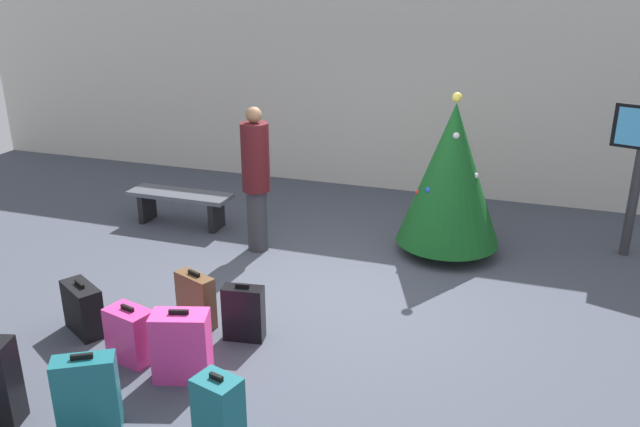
{
  "coord_description": "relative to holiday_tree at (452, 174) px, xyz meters",
  "views": [
    {
      "loc": [
        1.93,
        -6.14,
        3.36
      ],
      "look_at": [
        -0.19,
        0.08,
        0.9
      ],
      "focal_mm": 36.28,
      "sensor_mm": 36.0,
      "label": 1
    }
  ],
  "objects": [
    {
      "name": "suitcase_8",
      "position": [
        -1.79,
        -3.49,
        -0.72
      ],
      "size": [
        0.55,
        0.41,
        0.67
      ],
      "color": "#E5388C",
      "rests_on": "ground_plane"
    },
    {
      "name": "holiday_tree",
      "position": [
        0.0,
        0.0,
        0.0
      ],
      "size": [
        1.28,
        1.28,
        2.04
      ],
      "color": "#4C3319",
      "rests_on": "ground_plane"
    },
    {
      "name": "waiting_bench",
      "position": [
        -3.69,
        -0.24,
        -0.68
      ],
      "size": [
        1.48,
        0.44,
        0.48
      ],
      "color": "#4C5159",
      "rests_on": "ground_plane"
    },
    {
      "name": "suitcase_5",
      "position": [
        -3.11,
        -3.11,
        -0.79
      ],
      "size": [
        0.55,
        0.44,
        0.54
      ],
      "color": "black",
      "rests_on": "ground_plane"
    },
    {
      "name": "back_wall",
      "position": [
        -1.01,
        2.38,
        0.65
      ],
      "size": [
        16.0,
        0.2,
        3.39
      ],
      "primitive_type": "cube",
      "color": "beige",
      "rests_on": "ground_plane"
    },
    {
      "name": "suitcase_6",
      "position": [
        -2.1,
        -4.35,
        -0.71
      ],
      "size": [
        0.5,
        0.41,
        0.7
      ],
      "color": "#19606B",
      "rests_on": "ground_plane"
    },
    {
      "name": "traveller_0",
      "position": [
        -2.31,
        -0.68,
        -0.06
      ],
      "size": [
        0.44,
        0.44,
        1.85
      ],
      "color": "#333338",
      "rests_on": "ground_plane"
    },
    {
      "name": "suitcase_4",
      "position": [
        -2.13,
        -2.62,
        -0.77
      ],
      "size": [
        0.47,
        0.32,
        0.58
      ],
      "color": "brown",
      "rests_on": "ground_plane"
    },
    {
      "name": "suitcase_2",
      "position": [
        -1.06,
        -4.2,
        -0.73
      ],
      "size": [
        0.38,
        0.32,
        0.65
      ],
      "color": "#19606B",
      "rests_on": "ground_plane"
    },
    {
      "name": "suitcase_0",
      "position": [
        -2.38,
        -3.39,
        -0.78
      ],
      "size": [
        0.47,
        0.35,
        0.55
      ],
      "color": "#E5388C",
      "rests_on": "ground_plane"
    },
    {
      "name": "suitcase_7",
      "position": [
        -1.55,
        -2.73,
        -0.76
      ],
      "size": [
        0.41,
        0.23,
        0.59
      ],
      "color": "black",
      "rests_on": "ground_plane"
    },
    {
      "name": "ground_plane",
      "position": [
        -1.01,
        -1.55,
        -1.04
      ],
      "size": [
        16.0,
        16.0,
        0.0
      ],
      "primitive_type": "plane",
      "color": "#424754"
    }
  ]
}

